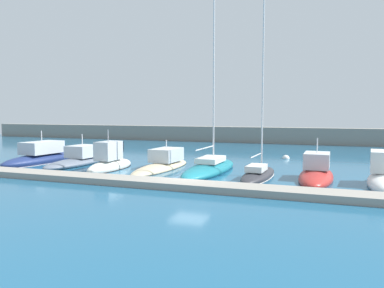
# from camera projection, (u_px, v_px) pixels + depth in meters

# --- Properties ---
(ground_plane) EXTENTS (120.00, 120.00, 0.00)m
(ground_plane) POSITION_uv_depth(u_px,v_px,m) (189.00, 183.00, 25.17)
(ground_plane) COLOR #1E567A
(dock_pier) EXTENTS (39.92, 2.01, 0.44)m
(dock_pier) POSITION_uv_depth(u_px,v_px,m) (179.00, 185.00, 23.42)
(dock_pier) COLOR gray
(dock_pier) RESTS_ON ground_plane
(breakwater_seawall) EXTENTS (108.00, 2.41, 2.51)m
(breakwater_seawall) POSITION_uv_depth(u_px,v_px,m) (268.00, 135.00, 58.17)
(breakwater_seawall) COLOR gray
(breakwater_seawall) RESTS_ON ground_plane
(motorboat_navy_nearest) EXTENTS (3.02, 8.98, 3.39)m
(motorboat_navy_nearest) POSITION_uv_depth(u_px,v_px,m) (42.00, 157.00, 35.17)
(motorboat_navy_nearest) COLOR navy
(motorboat_navy_nearest) RESTS_ON ground_plane
(motorboat_slate_second) EXTENTS (2.60, 8.11, 3.01)m
(motorboat_slate_second) POSITION_uv_depth(u_px,v_px,m) (78.00, 159.00, 34.00)
(motorboat_slate_second) COLOR slate
(motorboat_slate_second) RESTS_ON ground_plane
(motorboat_ivory_third) EXTENTS (1.85, 6.11, 3.81)m
(motorboat_ivory_third) POSITION_uv_depth(u_px,v_px,m) (110.00, 162.00, 31.03)
(motorboat_ivory_third) COLOR silver
(motorboat_ivory_third) RESTS_ON ground_plane
(motorboat_sand_fourth) EXTENTS (2.73, 9.41, 2.82)m
(motorboat_sand_fourth) POSITION_uv_depth(u_px,v_px,m) (163.00, 165.00, 31.65)
(motorboat_sand_fourth) COLOR beige
(motorboat_sand_fourth) RESTS_ON ground_plane
(sailboat_teal_fifth) EXTENTS (2.93, 10.45, 21.27)m
(sailboat_teal_fifth) POSITION_uv_depth(u_px,v_px,m) (210.00, 167.00, 29.87)
(sailboat_teal_fifth) COLOR #19707F
(sailboat_teal_fifth) RESTS_ON ground_plane
(sailboat_charcoal_sixth) EXTENTS (2.27, 7.34, 14.99)m
(sailboat_charcoal_sixth) POSITION_uv_depth(u_px,v_px,m) (258.00, 174.00, 27.15)
(sailboat_charcoal_sixth) COLOR #2D2D33
(sailboat_charcoal_sixth) RESTS_ON ground_plane
(motorboat_red_seventh) EXTENTS (2.53, 7.83, 3.41)m
(motorboat_red_seventh) POSITION_uv_depth(u_px,v_px,m) (316.00, 174.00, 26.46)
(motorboat_red_seventh) COLOR #B72D28
(motorboat_red_seventh) RESTS_ON ground_plane
(mooring_buoy_white) EXTENTS (0.76, 0.76, 0.76)m
(mooring_buoy_white) POSITION_uv_depth(u_px,v_px,m) (286.00, 159.00, 38.50)
(mooring_buoy_white) COLOR white
(mooring_buoy_white) RESTS_ON ground_plane
(mooring_buoy_yellow) EXTENTS (0.83, 0.83, 0.83)m
(mooring_buoy_yellow) POSITION_uv_depth(u_px,v_px,m) (173.00, 153.00, 44.33)
(mooring_buoy_yellow) COLOR yellow
(mooring_buoy_yellow) RESTS_ON ground_plane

